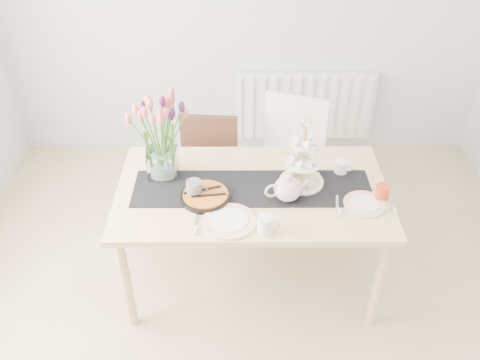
{
  "coord_description": "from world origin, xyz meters",
  "views": [
    {
      "loc": [
        -0.06,
        -1.7,
        2.6
      ],
      "look_at": [
        -0.06,
        0.6,
        0.85
      ],
      "focal_mm": 38.0,
      "sensor_mm": 36.0,
      "label": 1
    }
  ],
  "objects_px": {
    "radiator": "(303,106)",
    "chair_brown": "(208,166)",
    "tulip_vase": "(159,127)",
    "mug_orange": "(382,192)",
    "teapot": "(288,189)",
    "mug_grey": "(194,189)",
    "cream_jug": "(341,167)",
    "plate_left": "(230,221)",
    "mug_white": "(265,225)",
    "dining_table": "(252,199)",
    "chair_white": "(290,152)",
    "tart_tin": "(206,196)",
    "plate_right": "(364,204)",
    "cake_stand": "(303,168)"
  },
  "relations": [
    {
      "from": "radiator",
      "to": "chair_brown",
      "type": "height_order",
      "value": "chair_brown"
    },
    {
      "from": "tulip_vase",
      "to": "mug_orange",
      "type": "bearing_deg",
      "value": -10.44
    },
    {
      "from": "radiator",
      "to": "mug_orange",
      "type": "distance_m",
      "value": 1.69
    },
    {
      "from": "teapot",
      "to": "mug_grey",
      "type": "relative_size",
      "value": 2.41
    },
    {
      "from": "cream_jug",
      "to": "plate_left",
      "type": "bearing_deg",
      "value": -131.84
    },
    {
      "from": "mug_grey",
      "to": "mug_white",
      "type": "xyz_separation_m",
      "value": [
        0.39,
        -0.3,
        -0.0
      ]
    },
    {
      "from": "dining_table",
      "to": "chair_white",
      "type": "xyz_separation_m",
      "value": [
        0.29,
        0.69,
        -0.13
      ]
    },
    {
      "from": "dining_table",
      "to": "chair_brown",
      "type": "distance_m",
      "value": 0.71
    },
    {
      "from": "tulip_vase",
      "to": "tart_tin",
      "type": "distance_m",
      "value": 0.48
    },
    {
      "from": "radiator",
      "to": "mug_grey",
      "type": "height_order",
      "value": "mug_grey"
    },
    {
      "from": "tulip_vase",
      "to": "teapot",
      "type": "bearing_deg",
      "value": -18.52
    },
    {
      "from": "dining_table",
      "to": "chair_white",
      "type": "distance_m",
      "value": 0.76
    },
    {
      "from": "tart_tin",
      "to": "plate_right",
      "type": "height_order",
      "value": "tart_tin"
    },
    {
      "from": "teapot",
      "to": "mug_grey",
      "type": "height_order",
      "value": "teapot"
    },
    {
      "from": "cake_stand",
      "to": "teapot",
      "type": "relative_size",
      "value": 1.53
    },
    {
      "from": "chair_white",
      "to": "chair_brown",
      "type": "bearing_deg",
      "value": -152.56
    },
    {
      "from": "mug_white",
      "to": "cake_stand",
      "type": "bearing_deg",
      "value": 60.21
    },
    {
      "from": "tart_tin",
      "to": "plate_left",
      "type": "xyz_separation_m",
      "value": [
        0.14,
        -0.21,
        -0.01
      ]
    },
    {
      "from": "cream_jug",
      "to": "mug_white",
      "type": "bearing_deg",
      "value": -118.36
    },
    {
      "from": "tart_tin",
      "to": "mug_grey",
      "type": "distance_m",
      "value": 0.08
    },
    {
      "from": "chair_brown",
      "to": "tulip_vase",
      "type": "relative_size",
      "value": 1.33
    },
    {
      "from": "chair_brown",
      "to": "mug_orange",
      "type": "distance_m",
      "value": 1.29
    },
    {
      "from": "tart_tin",
      "to": "cake_stand",
      "type": "bearing_deg",
      "value": 14.19
    },
    {
      "from": "radiator",
      "to": "mug_white",
      "type": "height_order",
      "value": "mug_white"
    },
    {
      "from": "cream_jug",
      "to": "tart_tin",
      "type": "xyz_separation_m",
      "value": [
        -0.82,
        -0.25,
        -0.02
      ]
    },
    {
      "from": "chair_brown",
      "to": "tulip_vase",
      "type": "height_order",
      "value": "tulip_vase"
    },
    {
      "from": "dining_table",
      "to": "mug_white",
      "type": "xyz_separation_m",
      "value": [
        0.06,
        -0.37,
        0.13
      ]
    },
    {
      "from": "tulip_vase",
      "to": "cream_jug",
      "type": "distance_m",
      "value": 1.12
    },
    {
      "from": "dining_table",
      "to": "chair_white",
      "type": "height_order",
      "value": "chair_white"
    },
    {
      "from": "tart_tin",
      "to": "mug_grey",
      "type": "relative_size",
      "value": 2.76
    },
    {
      "from": "radiator",
      "to": "mug_white",
      "type": "bearing_deg",
      "value": -102.55
    },
    {
      "from": "teapot",
      "to": "plate_right",
      "type": "height_order",
      "value": "teapot"
    },
    {
      "from": "cake_stand",
      "to": "cream_jug",
      "type": "bearing_deg",
      "value": 22.84
    },
    {
      "from": "tart_tin",
      "to": "mug_orange",
      "type": "relative_size",
      "value": 3.16
    },
    {
      "from": "cake_stand",
      "to": "tart_tin",
      "type": "xyz_separation_m",
      "value": [
        -0.56,
        -0.14,
        -0.09
      ]
    },
    {
      "from": "cake_stand",
      "to": "tart_tin",
      "type": "height_order",
      "value": "cake_stand"
    },
    {
      "from": "plate_right",
      "to": "mug_grey",
      "type": "bearing_deg",
      "value": 175.13
    },
    {
      "from": "cake_stand",
      "to": "cream_jug",
      "type": "distance_m",
      "value": 0.28
    },
    {
      "from": "radiator",
      "to": "mug_orange",
      "type": "bearing_deg",
      "value": -81.14
    },
    {
      "from": "plate_left",
      "to": "tulip_vase",
      "type": "bearing_deg",
      "value": 132.91
    },
    {
      "from": "dining_table",
      "to": "mug_grey",
      "type": "xyz_separation_m",
      "value": [
        -0.34,
        -0.07,
        0.13
      ]
    },
    {
      "from": "mug_grey",
      "to": "mug_white",
      "type": "relative_size",
      "value": 1.03
    },
    {
      "from": "mug_orange",
      "to": "plate_left",
      "type": "distance_m",
      "value": 0.89
    },
    {
      "from": "tulip_vase",
      "to": "plate_right",
      "type": "xyz_separation_m",
      "value": [
        1.17,
        -0.29,
        -0.33
      ]
    },
    {
      "from": "mug_white",
      "to": "plate_right",
      "type": "xyz_separation_m",
      "value": [
        0.57,
        0.22,
        -0.04
      ]
    },
    {
      "from": "cream_jug",
      "to": "mug_orange",
      "type": "relative_size",
      "value": 0.89
    },
    {
      "from": "chair_brown",
      "to": "plate_left",
      "type": "height_order",
      "value": "chair_brown"
    },
    {
      "from": "dining_table",
      "to": "chair_brown",
      "type": "xyz_separation_m",
      "value": [
        -0.3,
        0.61,
        -0.19
      ]
    },
    {
      "from": "mug_grey",
      "to": "mug_white",
      "type": "height_order",
      "value": "mug_grey"
    },
    {
      "from": "tulip_vase",
      "to": "plate_left",
      "type": "relative_size",
      "value": 2.1
    }
  ]
}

